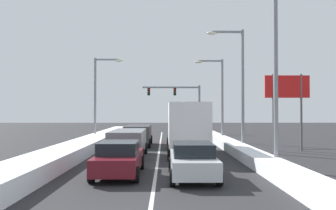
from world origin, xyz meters
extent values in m
plane|color=#28282B|center=(0.00, 14.47, 0.00)|extent=(120.00, 120.00, 0.00)
cube|color=silver|center=(0.00, 18.09, 0.00)|extent=(0.14, 39.80, 0.01)
cube|color=white|center=(5.30, 18.09, 0.31)|extent=(1.31, 39.80, 0.61)
cube|color=white|center=(-5.30, 18.09, 0.39)|extent=(2.12, 39.80, 0.77)
cube|color=#B7BABF|center=(1.59, 7.09, 0.63)|extent=(1.82, 4.50, 0.70)
cube|color=black|center=(1.59, 6.94, 1.23)|extent=(1.64, 2.20, 0.55)
cube|color=red|center=(0.90, 4.89, 0.75)|extent=(0.24, 0.08, 0.14)
cube|color=red|center=(2.28, 4.89, 0.75)|extent=(0.24, 0.08, 0.14)
cylinder|color=black|center=(0.70, 8.64, 0.33)|extent=(0.22, 0.66, 0.66)
cylinder|color=black|center=(2.48, 8.64, 0.33)|extent=(0.22, 0.66, 0.66)
cylinder|color=black|center=(0.70, 5.54, 0.33)|extent=(0.22, 0.66, 0.66)
cylinder|color=black|center=(2.48, 5.54, 0.33)|extent=(0.22, 0.66, 0.66)
cube|color=#1E5633|center=(1.82, 17.01, 1.56)|extent=(2.35, 2.20, 2.00)
cube|color=silver|center=(1.82, 13.41, 2.06)|extent=(2.35, 5.00, 2.60)
cylinder|color=black|center=(0.69, 17.31, 0.46)|extent=(0.28, 0.92, 0.92)
cylinder|color=black|center=(2.94, 17.31, 0.46)|extent=(0.28, 0.92, 0.92)
cylinder|color=black|center=(0.69, 11.91, 0.46)|extent=(0.28, 0.92, 0.92)
cylinder|color=black|center=(2.94, 11.91, 0.46)|extent=(0.28, 0.92, 0.92)
cube|color=maroon|center=(1.69, 22.85, 0.63)|extent=(1.82, 4.50, 0.70)
cube|color=black|center=(1.69, 22.70, 1.23)|extent=(1.64, 2.20, 0.55)
cube|color=red|center=(0.99, 20.65, 0.75)|extent=(0.24, 0.08, 0.14)
cube|color=red|center=(2.38, 20.65, 0.75)|extent=(0.24, 0.08, 0.14)
cylinder|color=black|center=(0.80, 24.40, 0.33)|extent=(0.22, 0.66, 0.66)
cylinder|color=black|center=(2.58, 24.40, 0.33)|extent=(0.22, 0.66, 0.66)
cylinder|color=black|center=(0.80, 21.30, 0.33)|extent=(0.22, 0.66, 0.66)
cylinder|color=black|center=(2.58, 21.30, 0.33)|extent=(0.22, 0.66, 0.66)
cube|color=maroon|center=(-1.61, 7.69, 0.63)|extent=(1.82, 4.50, 0.70)
cube|color=black|center=(-1.61, 7.54, 1.23)|extent=(1.64, 2.20, 0.55)
cube|color=red|center=(-2.30, 5.49, 0.75)|extent=(0.24, 0.08, 0.14)
cube|color=red|center=(-0.92, 5.49, 0.75)|extent=(0.24, 0.08, 0.14)
cylinder|color=black|center=(-2.50, 9.24, 0.33)|extent=(0.22, 0.66, 0.66)
cylinder|color=black|center=(-0.72, 9.24, 0.33)|extent=(0.22, 0.66, 0.66)
cylinder|color=black|center=(-2.50, 6.14, 0.33)|extent=(0.22, 0.66, 0.66)
cylinder|color=black|center=(-0.72, 6.14, 0.33)|extent=(0.22, 0.66, 0.66)
cube|color=slate|center=(-1.85, 13.43, 1.04)|extent=(1.95, 4.90, 1.25)
cube|color=black|center=(-1.85, 11.02, 1.32)|extent=(1.56, 0.06, 0.55)
cube|color=red|center=(-2.63, 11.03, 0.94)|extent=(0.20, 0.08, 0.28)
cube|color=red|center=(-1.07, 11.03, 0.94)|extent=(0.20, 0.08, 0.28)
cylinder|color=black|center=(-2.81, 15.13, 0.37)|extent=(0.25, 0.74, 0.74)
cylinder|color=black|center=(-0.90, 15.13, 0.37)|extent=(0.25, 0.74, 0.74)
cylinder|color=black|center=(-2.81, 11.73, 0.37)|extent=(0.25, 0.74, 0.74)
cylinder|color=black|center=(-0.90, 11.73, 0.37)|extent=(0.25, 0.74, 0.74)
cube|color=#38383D|center=(-1.77, 20.15, 1.04)|extent=(1.95, 4.90, 1.25)
cube|color=black|center=(-1.77, 17.74, 1.32)|extent=(1.56, 0.06, 0.55)
cube|color=red|center=(-2.55, 17.75, 0.94)|extent=(0.20, 0.08, 0.28)
cube|color=red|center=(-0.99, 17.75, 0.94)|extent=(0.20, 0.08, 0.28)
cylinder|color=black|center=(-2.73, 21.85, 0.37)|extent=(0.25, 0.74, 0.74)
cylinder|color=black|center=(-0.82, 21.85, 0.37)|extent=(0.25, 0.74, 0.74)
cylinder|color=black|center=(-2.73, 18.45, 0.37)|extent=(0.25, 0.74, 0.74)
cylinder|color=black|center=(-0.82, 18.45, 0.37)|extent=(0.25, 0.74, 0.74)
cylinder|color=slate|center=(4.90, 36.18, 3.10)|extent=(0.28, 0.28, 6.20)
cube|color=slate|center=(1.20, 36.18, 5.95)|extent=(7.40, 0.20, 0.20)
cube|color=black|center=(1.70, 36.18, 5.38)|extent=(0.34, 0.34, 0.95)
sphere|color=red|center=(1.70, 35.99, 5.66)|extent=(0.22, 0.22, 0.22)
sphere|color=#593F0C|center=(1.70, 35.99, 5.38)|extent=(0.22, 0.22, 0.22)
sphere|color=#0C3819|center=(1.70, 35.99, 5.09)|extent=(0.22, 0.22, 0.22)
cube|color=black|center=(-1.70, 36.18, 5.38)|extent=(0.34, 0.34, 0.95)
sphere|color=red|center=(-1.70, 35.99, 5.66)|extent=(0.22, 0.22, 0.22)
sphere|color=#593F0C|center=(-1.70, 35.99, 5.38)|extent=(0.22, 0.22, 0.22)
sphere|color=#0C3819|center=(-1.70, 35.99, 5.09)|extent=(0.22, 0.22, 0.22)
cylinder|color=gray|center=(5.83, 9.04, 4.57)|extent=(0.22, 0.22, 9.14)
cylinder|color=gray|center=(5.90, 16.28, 4.30)|extent=(0.22, 0.22, 8.61)
cube|color=gray|center=(4.80, 16.28, 8.46)|extent=(2.20, 0.14, 0.14)
ellipsoid|color=#EAE5C6|center=(3.70, 16.28, 8.36)|extent=(0.70, 0.36, 0.24)
cylinder|color=gray|center=(5.71, 23.52, 3.82)|extent=(0.22, 0.22, 7.64)
cube|color=gray|center=(4.61, 23.52, 7.49)|extent=(2.20, 0.14, 0.14)
ellipsoid|color=#EAE5C6|center=(3.51, 23.52, 7.39)|extent=(0.70, 0.36, 0.24)
cylinder|color=gray|center=(-6.07, 23.73, 3.89)|extent=(0.22, 0.22, 7.79)
cube|color=gray|center=(-4.97, 23.73, 7.64)|extent=(2.20, 0.14, 0.14)
ellipsoid|color=#EAE5C6|center=(-3.87, 23.73, 7.54)|extent=(0.70, 0.36, 0.24)
cylinder|color=#59595B|center=(8.15, 16.53, 2.75)|extent=(0.16, 0.16, 5.50)
cylinder|color=#59595B|center=(10.15, 16.53, 2.75)|extent=(0.16, 0.16, 5.50)
cube|color=red|center=(9.15, 16.53, 4.60)|extent=(3.20, 0.12, 1.60)
camera|label=1|loc=(0.42, -7.08, 2.84)|focal=35.53mm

